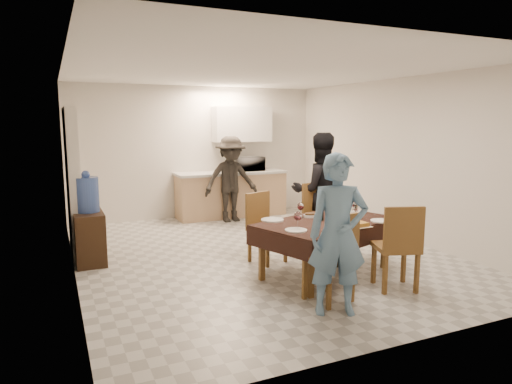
% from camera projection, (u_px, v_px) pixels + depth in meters
% --- Properties ---
extents(floor, '(5.00, 6.00, 0.02)m').
position_uv_depth(floor, '(260.00, 254.00, 6.64)').
color(floor, beige).
rests_on(floor, ground).
extents(ceiling, '(5.00, 6.00, 0.02)m').
position_uv_depth(ceiling, '(260.00, 70.00, 6.24)').
color(ceiling, white).
rests_on(ceiling, wall_back).
extents(wall_back, '(5.00, 0.02, 2.60)m').
position_uv_depth(wall_back, '(197.00, 152.00, 9.14)').
color(wall_back, silver).
rests_on(wall_back, floor).
extents(wall_front, '(5.00, 0.02, 2.60)m').
position_uv_depth(wall_front, '(412.00, 195.00, 3.73)').
color(wall_front, silver).
rests_on(wall_front, floor).
extents(wall_left, '(0.02, 6.00, 2.60)m').
position_uv_depth(wall_left, '(69.00, 173.00, 5.43)').
color(wall_left, silver).
rests_on(wall_left, floor).
extents(wall_right, '(0.02, 6.00, 2.60)m').
position_uv_depth(wall_right, '(398.00, 159.00, 7.45)').
color(wall_right, silver).
rests_on(wall_right, floor).
extents(stub_partition, '(0.15, 1.40, 2.10)m').
position_uv_depth(stub_partition, '(73.00, 181.00, 6.58)').
color(stub_partition, silver).
rests_on(stub_partition, floor).
extents(kitchen_base_cabinet, '(2.20, 0.60, 0.86)m').
position_uv_depth(kitchen_base_cabinet, '(231.00, 195.00, 9.23)').
color(kitchen_base_cabinet, tan).
rests_on(kitchen_base_cabinet, floor).
extents(kitchen_worktop, '(2.24, 0.64, 0.05)m').
position_uv_depth(kitchen_worktop, '(231.00, 173.00, 9.16)').
color(kitchen_worktop, '#BABBB6').
rests_on(kitchen_worktop, kitchen_base_cabinet).
extents(upper_cabinet, '(1.20, 0.34, 0.70)m').
position_uv_depth(upper_cabinet, '(242.00, 124.00, 9.26)').
color(upper_cabinet, silver).
rests_on(upper_cabinet, wall_back).
extents(dining_table, '(1.98, 1.53, 0.68)m').
position_uv_depth(dining_table, '(326.00, 223.00, 5.66)').
color(dining_table, black).
rests_on(dining_table, floor).
extents(chair_near_left, '(0.53, 0.54, 0.52)m').
position_uv_depth(chair_near_left, '(334.00, 249.00, 4.73)').
color(chair_near_left, brown).
rests_on(chair_near_left, floor).
extents(chair_near_right, '(0.57, 0.58, 0.54)m').
position_uv_depth(chair_near_right, '(402.00, 239.00, 5.09)').
color(chair_near_right, brown).
rests_on(chair_near_right, floor).
extents(chair_far_left, '(0.55, 0.56, 0.51)m').
position_uv_depth(chair_far_left, '(270.00, 222.00, 6.09)').
color(chair_far_left, brown).
rests_on(chair_far_left, floor).
extents(chair_far_right, '(0.51, 0.51, 0.55)m').
position_uv_depth(chair_far_right, '(328.00, 213.00, 6.44)').
color(chair_far_right, brown).
rests_on(chair_far_right, floor).
extents(console, '(0.38, 0.76, 0.70)m').
position_uv_depth(console, '(89.00, 237.00, 6.19)').
color(console, '#332211').
rests_on(console, floor).
extents(water_jug, '(0.31, 0.31, 0.47)m').
position_uv_depth(water_jug, '(87.00, 195.00, 6.10)').
color(water_jug, '#4061B7').
rests_on(water_jug, console).
extents(wine_bottle, '(0.07, 0.07, 0.28)m').
position_uv_depth(wine_bottle, '(321.00, 209.00, 5.66)').
color(wine_bottle, black).
rests_on(wine_bottle, dining_table).
extents(water_pitcher, '(0.13, 0.13, 0.20)m').
position_uv_depth(water_pitcher, '(352.00, 211.00, 5.74)').
color(water_pitcher, white).
rests_on(water_pitcher, dining_table).
extents(savoury_tart, '(0.42, 0.33, 0.05)m').
position_uv_depth(savoury_tart, '(351.00, 224.00, 5.35)').
color(savoury_tart, gold).
rests_on(savoury_tart, dining_table).
extents(salad_bowl, '(0.17, 0.17, 0.07)m').
position_uv_depth(salad_bowl, '(338.00, 214.00, 5.93)').
color(salad_bowl, white).
rests_on(salad_bowl, dining_table).
extents(mushroom_dish, '(0.20, 0.20, 0.03)m').
position_uv_depth(mushroom_dish, '(311.00, 216.00, 5.89)').
color(mushroom_dish, white).
rests_on(mushroom_dish, dining_table).
extents(wine_glass_a, '(0.09, 0.09, 0.21)m').
position_uv_depth(wine_glass_a, '(298.00, 221.00, 5.19)').
color(wine_glass_a, white).
rests_on(wine_glass_a, dining_table).
extents(wine_glass_b, '(0.09, 0.09, 0.19)m').
position_uv_depth(wine_glass_b, '(351.00, 207.00, 6.09)').
color(wine_glass_b, white).
rests_on(wine_glass_b, dining_table).
extents(wine_glass_c, '(0.09, 0.09, 0.20)m').
position_uv_depth(wine_glass_c, '(300.00, 210.00, 5.83)').
color(wine_glass_c, white).
rests_on(wine_glass_c, dining_table).
extents(plate_near_left, '(0.25, 0.25, 0.01)m').
position_uv_depth(plate_near_left, '(296.00, 230.00, 5.14)').
color(plate_near_left, white).
rests_on(plate_near_left, dining_table).
extents(plate_near_right, '(0.26, 0.26, 0.01)m').
position_uv_depth(plate_near_right, '(381.00, 221.00, 5.63)').
color(plate_near_right, white).
rests_on(plate_near_right, dining_table).
extents(plate_far_left, '(0.28, 0.28, 0.02)m').
position_uv_depth(plate_far_left, '(272.00, 220.00, 5.68)').
color(plate_far_left, white).
rests_on(plate_far_left, dining_table).
extents(plate_far_right, '(0.27, 0.27, 0.02)m').
position_uv_depth(plate_far_right, '(352.00, 212.00, 6.17)').
color(plate_far_right, white).
rests_on(plate_far_right, dining_table).
extents(microwave, '(0.51, 0.35, 0.28)m').
position_uv_depth(microwave, '(251.00, 164.00, 9.31)').
color(microwave, silver).
rests_on(microwave, kitchen_worktop).
extents(person_near, '(0.69, 0.58, 1.61)m').
position_uv_depth(person_near, '(338.00, 235.00, 4.47)').
color(person_near, '#5E86A9').
rests_on(person_near, floor).
extents(person_far, '(0.98, 0.85, 1.75)m').
position_uv_depth(person_far, '(319.00, 191.00, 6.80)').
color(person_far, black).
rests_on(person_far, floor).
extents(person_kitchen, '(1.06, 0.61, 1.63)m').
position_uv_depth(person_kitchen, '(231.00, 179.00, 8.69)').
color(person_kitchen, black).
rests_on(person_kitchen, floor).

